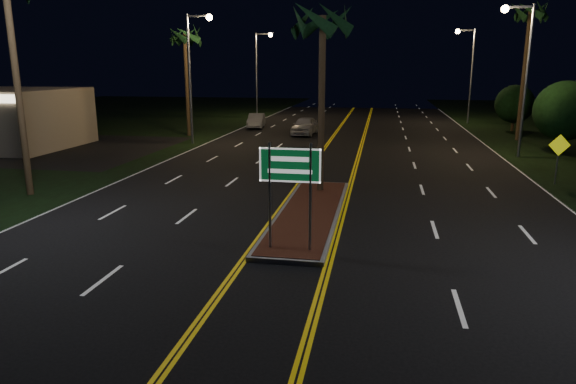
% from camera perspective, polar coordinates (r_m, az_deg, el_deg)
% --- Properties ---
extents(ground, '(120.00, 120.00, 0.00)m').
position_cam_1_polar(ground, '(12.96, -1.99, -11.14)').
color(ground, black).
rests_on(ground, ground).
extents(median_island, '(2.25, 10.25, 0.17)m').
position_cam_1_polar(median_island, '(19.41, 2.38, -2.32)').
color(median_island, gray).
rests_on(median_island, ground).
extents(highway_sign, '(1.80, 0.08, 3.20)m').
position_cam_1_polar(highway_sign, '(14.82, 0.22, 1.87)').
color(highway_sign, gray).
rests_on(highway_sign, ground).
extents(streetlight_left_mid, '(1.91, 0.44, 9.00)m').
position_cam_1_polar(streetlight_left_mid, '(37.84, -10.37, 13.84)').
color(streetlight_left_mid, gray).
rests_on(streetlight_left_mid, ground).
extents(streetlight_left_far, '(1.91, 0.44, 9.00)m').
position_cam_1_polar(streetlight_left_far, '(57.02, -3.16, 13.93)').
color(streetlight_left_far, gray).
rests_on(streetlight_left_far, ground).
extents(streetlight_right_mid, '(1.91, 0.44, 9.00)m').
position_cam_1_polar(streetlight_right_mid, '(34.44, 24.49, 12.89)').
color(streetlight_right_mid, gray).
rests_on(streetlight_right_mid, ground).
extents(streetlight_right_far, '(1.91, 0.44, 9.00)m').
position_cam_1_polar(streetlight_right_far, '(54.09, 19.39, 13.21)').
color(streetlight_right_far, gray).
rests_on(streetlight_right_far, ground).
extents(palm_median, '(2.40, 2.40, 8.30)m').
position_cam_1_polar(palm_median, '(22.20, 3.89, 18.43)').
color(palm_median, '#382819').
rests_on(palm_median, ground).
extents(palm_left_far, '(2.40, 2.40, 8.80)m').
position_cam_1_polar(palm_left_far, '(42.41, -11.42, 16.58)').
color(palm_left_far, '#382819').
rests_on(palm_left_far, ground).
extents(palm_right_far, '(2.40, 2.40, 10.30)m').
position_cam_1_polar(palm_right_far, '(42.89, 25.31, 17.43)').
color(palm_right_far, '#382819').
rests_on(palm_right_far, ground).
extents(shrub_mid, '(3.78, 3.78, 4.62)m').
position_cam_1_polar(shrub_mid, '(37.39, 28.39, 7.94)').
color(shrub_mid, '#382819').
rests_on(shrub_mid, ground).
extents(shrub_far, '(3.24, 3.24, 3.96)m').
position_cam_1_polar(shrub_far, '(48.90, 23.87, 8.94)').
color(shrub_far, '#382819').
rests_on(shrub_far, ground).
extents(car_near, '(2.46, 5.23, 1.71)m').
position_cam_1_polar(car_near, '(42.55, 1.87, 7.53)').
color(car_near, '#B5B5BB').
rests_on(car_near, ground).
extents(car_far, '(2.52, 4.73, 1.50)m').
position_cam_1_polar(car_far, '(47.57, -3.54, 8.04)').
color(car_far, '#B1B5BB').
rests_on(car_far, ground).
extents(warning_sign, '(1.00, 0.14, 2.39)m').
position_cam_1_polar(warning_sign, '(27.30, 27.85, 3.92)').
color(warning_sign, gray).
rests_on(warning_sign, ground).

